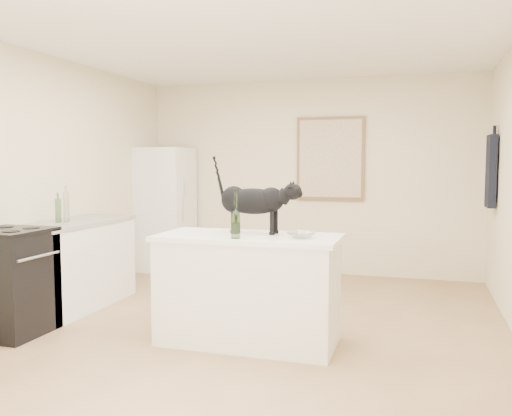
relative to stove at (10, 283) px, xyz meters
The scene contains 19 objects.
floor 2.09m from the stove, 17.10° to the left, with size 5.50×5.50×0.00m, color tan.
ceiling 2.96m from the stove, 17.10° to the left, with size 5.50×5.50×0.00m, color white.
wall_back 3.97m from the stove, 59.80° to the left, with size 4.50×4.50×0.00m, color beige.
wall_front 3.02m from the stove, 47.79° to the right, with size 4.50×4.50×0.00m, color beige.
wall_left 1.08m from the stove, 116.57° to the left, with size 5.50×5.50×0.00m, color beige.
island_base 2.09m from the stove, 11.04° to the left, with size 1.44×0.67×0.86m, color white.
island_top 2.13m from the stove, 11.04° to the left, with size 1.50×0.70×0.04m, color white.
left_cabinets 0.90m from the stove, 90.00° to the left, with size 0.60×1.40×0.86m, color white.
left_countertop 1.00m from the stove, 90.00° to the left, with size 0.62×1.44×0.04m, color gray.
stove is the anchor object (origin of this frame).
fridge 2.98m from the stove, 90.00° to the left, with size 0.68×0.68×1.70m, color white.
artwork_frame 4.16m from the stove, 55.87° to the left, with size 0.90×0.03×1.10m, color brown.
artwork_canvas 4.14m from the stove, 55.73° to the left, with size 0.82×0.00×1.02m, color beige.
hanging_garment 5.01m from the stove, 32.62° to the left, with size 0.08×0.34×0.80m, color black.
black_cat 2.23m from the stove, 14.32° to the left, with size 0.69×0.21×0.48m, color black, non-canonical shape.
wine_bottle 2.11m from the stove, ahead, with size 0.07×0.07×0.34m, color #366126.
glass_bowl 2.58m from the stove, ahead, with size 0.21×0.21×0.05m, color silver.
fridge_paper 3.05m from the stove, 83.34° to the left, with size 0.01×0.15×0.19m, color white.
counter_bottle_cluster 0.98m from the stove, 92.42° to the left, with size 0.09×0.15×0.30m.
Camera 1 is at (1.42, -4.30, 1.49)m, focal length 37.14 mm.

